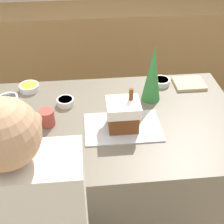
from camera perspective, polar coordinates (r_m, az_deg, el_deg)
ground_plane at (r=2.52m, az=-1.26°, el=-18.92°), size 12.00×12.00×0.00m
back_cabinet_block at (r=3.72m, az=-3.88°, el=11.42°), size 6.00×0.60×0.95m
kitchen_island at (r=2.13m, az=-1.44°, el=-11.71°), size 1.62×0.94×0.96m
baking_tray at (r=1.75m, az=1.95°, el=-2.78°), size 0.43×0.28×0.01m
gingerbread_house at (r=1.69m, az=2.03°, el=-0.39°), size 0.18×0.16×0.23m
decorative_tree at (r=1.90m, az=7.44°, el=6.92°), size 0.12×0.12×0.36m
candy_bowl_near_tray_left at (r=2.05m, az=-18.42°, el=2.26°), size 0.12×0.12×0.04m
candy_bowl_far_left at (r=1.93m, az=-19.23°, el=-0.31°), size 0.13×0.13×0.04m
candy_bowl_center_rear at (r=2.14m, az=8.95°, el=5.55°), size 0.12×0.12×0.04m
candy_bowl_front_corner at (r=1.94m, az=-8.51°, el=1.90°), size 0.11×0.11×0.04m
candy_bowl_behind_tray at (r=2.12m, az=-14.90°, el=4.43°), size 0.13×0.13×0.04m
cookbook at (r=2.18m, az=13.94°, el=5.08°), size 0.20×0.17×0.02m
mug at (r=1.78m, az=-11.81°, el=-1.12°), size 0.09×0.09×0.10m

